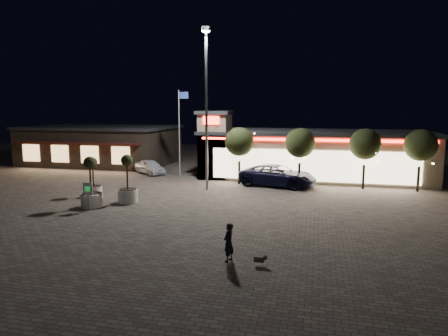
% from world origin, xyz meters
% --- Properties ---
extents(ground, '(90.00, 90.00, 0.00)m').
position_xyz_m(ground, '(0.00, 0.00, 0.00)').
color(ground, '#6A5F56').
rests_on(ground, ground).
extents(retail_building, '(20.40, 8.40, 6.10)m').
position_xyz_m(retail_building, '(9.51, 15.82, 2.21)').
color(retail_building, gray).
rests_on(retail_building, ground).
extents(restaurant_building, '(16.40, 11.00, 4.30)m').
position_xyz_m(restaurant_building, '(-14.00, 19.97, 2.16)').
color(restaurant_building, '#382D23').
rests_on(restaurant_building, ground).
extents(floodlight_pole, '(0.60, 0.40, 12.38)m').
position_xyz_m(floodlight_pole, '(2.00, 8.00, 7.02)').
color(floodlight_pole, gray).
rests_on(floodlight_pole, ground).
extents(flagpole, '(0.95, 0.10, 8.00)m').
position_xyz_m(flagpole, '(-1.90, 13.00, 4.74)').
color(flagpole, white).
rests_on(flagpole, ground).
extents(string_tree_a, '(2.42, 2.42, 4.79)m').
position_xyz_m(string_tree_a, '(4.00, 11.00, 3.56)').
color(string_tree_a, '#332319').
rests_on(string_tree_a, ground).
extents(string_tree_b, '(2.42, 2.42, 4.79)m').
position_xyz_m(string_tree_b, '(9.00, 11.00, 3.56)').
color(string_tree_b, '#332319').
rests_on(string_tree_b, ground).
extents(string_tree_c, '(2.42, 2.42, 4.79)m').
position_xyz_m(string_tree_c, '(14.00, 11.00, 3.56)').
color(string_tree_c, '#332319').
rests_on(string_tree_c, ground).
extents(string_tree_d, '(2.42, 2.42, 4.79)m').
position_xyz_m(string_tree_d, '(18.00, 11.00, 3.56)').
color(string_tree_d, '#332319').
rests_on(string_tree_d, ground).
extents(pickup_truck, '(6.72, 4.09, 1.74)m').
position_xyz_m(pickup_truck, '(7.28, 10.72, 0.87)').
color(pickup_truck, black).
rests_on(pickup_truck, ground).
extents(white_sedan, '(4.23, 3.86, 1.40)m').
position_xyz_m(white_sedan, '(-5.42, 14.00, 0.70)').
color(white_sedan, white).
rests_on(white_sedan, ground).
extents(pedestrian, '(0.56, 0.69, 1.64)m').
position_xyz_m(pedestrian, '(6.88, -6.12, 0.82)').
color(pedestrian, black).
rests_on(pedestrian, ground).
extents(dog, '(0.56, 0.21, 0.30)m').
position_xyz_m(dog, '(8.28, -6.28, 0.30)').
color(dog, '#59514C').
rests_on(dog, ground).
extents(planter_left, '(1.18, 1.18, 2.89)m').
position_xyz_m(planter_left, '(-5.20, 3.53, 0.89)').
color(planter_left, white).
rests_on(planter_left, ground).
extents(planter_mid, '(1.35, 1.35, 3.31)m').
position_xyz_m(planter_mid, '(-3.77, 0.87, 1.02)').
color(planter_mid, white).
rests_on(planter_mid, ground).
extents(planter_right, '(1.34, 1.34, 3.29)m').
position_xyz_m(planter_right, '(-2.03, 2.54, 1.02)').
color(planter_right, white).
rests_on(planter_right, ground).
extents(valet_sign, '(0.60, 0.14, 1.81)m').
position_xyz_m(valet_sign, '(-3.38, -0.11, 1.27)').
color(valet_sign, gray).
rests_on(valet_sign, ground).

